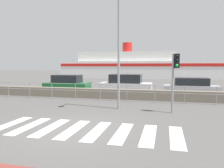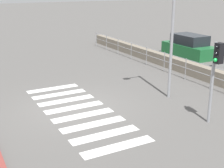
% 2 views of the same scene
% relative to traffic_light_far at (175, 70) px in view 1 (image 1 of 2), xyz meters
% --- Properties ---
extents(ground_plane, '(160.00, 160.00, 0.00)m').
position_rel_traffic_light_far_xyz_m(ground_plane, '(-3.71, -3.67, -2.10)').
color(ground_plane, '#565451').
extents(crosswalk, '(6.75, 2.40, 0.01)m').
position_rel_traffic_light_far_xyz_m(crosswalk, '(-3.21, -3.67, -2.10)').
color(crosswalk, silver).
rests_on(crosswalk, ground_plane).
extents(seawall, '(25.48, 0.55, 0.68)m').
position_rel_traffic_light_far_xyz_m(seawall, '(-3.71, 3.69, -1.76)').
color(seawall, slate).
rests_on(seawall, ground_plane).
extents(harbor_fence, '(22.97, 0.04, 1.12)m').
position_rel_traffic_light_far_xyz_m(harbor_fence, '(-3.71, 2.81, -1.36)').
color(harbor_fence, gray).
rests_on(harbor_fence, ground_plane).
extents(traffic_light_far, '(0.34, 0.32, 2.86)m').
position_rel_traffic_light_far_xyz_m(traffic_light_far, '(0.00, 0.00, 0.00)').
color(traffic_light_far, gray).
rests_on(traffic_light_far, ground_plane).
extents(streetlamp, '(0.32, 1.08, 6.18)m').
position_rel_traffic_light_far_xyz_m(streetlamp, '(-2.85, 0.21, 1.72)').
color(streetlamp, gray).
rests_on(streetlamp, ground_plane).
extents(ferry_boat, '(31.20, 7.34, 6.51)m').
position_rel_traffic_light_far_xyz_m(ferry_boat, '(-4.47, 29.96, -0.09)').
color(ferry_boat, white).
rests_on(ferry_boat, ground_plane).
extents(parked_car_green, '(3.94, 1.71, 1.47)m').
position_rel_traffic_light_far_xyz_m(parked_car_green, '(-8.86, 6.84, -1.48)').
color(parked_car_green, '#1E6633').
rests_on(parked_car_green, ground_plane).
extents(parked_car_white, '(4.23, 1.86, 1.58)m').
position_rel_traffic_light_far_xyz_m(parked_car_white, '(-3.61, 6.84, -1.43)').
color(parked_car_white, silver).
rests_on(parked_car_white, ground_plane).
extents(parked_car_silver, '(4.09, 1.70, 1.36)m').
position_rel_traffic_light_far_xyz_m(parked_car_silver, '(1.50, 6.84, -1.52)').
color(parked_car_silver, '#BCBCC1').
rests_on(parked_car_silver, ground_plane).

